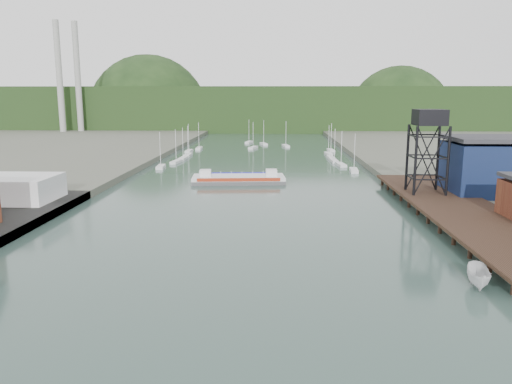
{
  "coord_description": "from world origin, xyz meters",
  "views": [
    {
      "loc": [
        5.82,
        -38.62,
        20.59
      ],
      "look_at": [
        2.43,
        47.48,
        4.0
      ],
      "focal_mm": 35.0,
      "sensor_mm": 36.0,
      "label": 1
    }
  ],
  "objects": [
    {
      "name": "motorboat",
      "position": [
        28.09,
        13.88,
        1.19
      ],
      "size": [
        3.88,
        6.56,
        2.38
      ],
      "primitive_type": "imported",
      "rotation": [
        0.0,
        0.0,
        -0.27
      ],
      "color": "silver",
      "rests_on": "ground"
    },
    {
      "name": "east_pier",
      "position": [
        37.0,
        45.0,
        1.9
      ],
      "size": [
        14.0,
        70.0,
        2.45
      ],
      "color": "black",
      "rests_on": "ground"
    },
    {
      "name": "marina_sailboats",
      "position": [
        0.08,
        138.46,
        0.35
      ],
      "size": [
        57.71,
        92.65,
        0.9
      ],
      "color": "silver",
      "rests_on": "ground"
    },
    {
      "name": "lift_tower",
      "position": [
        35.0,
        58.0,
        15.65
      ],
      "size": [
        6.5,
        6.5,
        16.0
      ],
      "color": "black",
      "rests_on": "east_pier"
    },
    {
      "name": "white_shed",
      "position": [
        -44.0,
        50.0,
        3.85
      ],
      "size": [
        18.0,
        12.0,
        4.5
      ],
      "primitive_type": "cube",
      "color": "silver",
      "rests_on": "west_quay"
    },
    {
      "name": "chain_ferry",
      "position": [
        -3.1,
        80.25,
        0.92
      ],
      "size": [
        22.79,
        10.62,
        3.19
      ],
      "rotation": [
        0.0,
        0.0,
        0.08
      ],
      "color": "#4C4C4E",
      "rests_on": "ground"
    },
    {
      "name": "blue_shed",
      "position": [
        50.0,
        60.0,
        7.06
      ],
      "size": [
        20.5,
        14.5,
        11.3
      ],
      "color": "#0C1935",
      "rests_on": "east_land"
    },
    {
      "name": "distant_hills",
      "position": [
        -3.98,
        301.35,
        10.38
      ],
      "size": [
        500.0,
        120.0,
        80.0
      ],
      "color": "black",
      "rests_on": "ground"
    },
    {
      "name": "smokestacks",
      "position": [
        -106.0,
        232.5,
        30.0
      ],
      "size": [
        11.2,
        8.2,
        60.0
      ],
      "color": "#9B9C97",
      "rests_on": "ground"
    },
    {
      "name": "ground",
      "position": [
        0.0,
        0.0,
        0.0
      ],
      "size": [
        600.0,
        600.0,
        0.0
      ],
      "primitive_type": "plane",
      "color": "#293F3A",
      "rests_on": "ground"
    }
  ]
}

